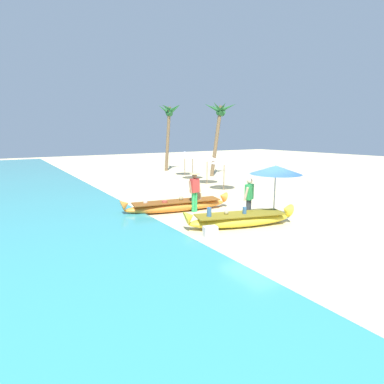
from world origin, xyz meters
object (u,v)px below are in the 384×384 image
object	(u,v)px
boat_orange_midground	(177,205)
palm_tree_tall_inland	(220,116)
person_vendor_hatted	(195,188)
person_tourist_customer	(249,197)
patio_umbrella_large	(276,170)
boat_yellow_foreground	(240,219)
palm_tree_leaning_seaward	(169,118)
cooler_box	(210,232)

from	to	relation	value
boat_orange_midground	palm_tree_tall_inland	distance (m)	12.75
person_vendor_hatted	boat_orange_midground	bearing A→B (deg)	140.57
person_tourist_customer	patio_umbrella_large	bearing A→B (deg)	-32.44
patio_umbrella_large	palm_tree_tall_inland	size ratio (longest dim) A/B	0.37
boat_yellow_foreground	palm_tree_tall_inland	size ratio (longest dim) A/B	0.72
boat_orange_midground	palm_tree_leaning_seaward	size ratio (longest dim) A/B	0.81
boat_yellow_foreground	palm_tree_tall_inland	distance (m)	14.53
boat_orange_midground	palm_tree_tall_inland	bearing A→B (deg)	43.68
boat_orange_midground	person_vendor_hatted	distance (m)	1.08
palm_tree_tall_inland	cooler_box	distance (m)	15.71
person_vendor_hatted	patio_umbrella_large	size ratio (longest dim) A/B	0.82
boat_yellow_foreground	person_vendor_hatted	size ratio (longest dim) A/B	2.36
person_tourist_customer	patio_umbrella_large	xyz separation A→B (m)	(0.82, -0.52, 1.03)
palm_tree_leaning_seaward	boat_orange_midground	bearing A→B (deg)	-117.39
palm_tree_tall_inland	boat_yellow_foreground	bearing A→B (deg)	-124.51
person_vendor_hatted	person_tourist_customer	distance (m)	2.51
boat_orange_midground	patio_umbrella_large	size ratio (longest dim) A/B	2.25
patio_umbrella_large	person_tourist_customer	bearing A→B (deg)	147.56
person_tourist_customer	palm_tree_leaning_seaward	world-z (taller)	palm_tree_leaning_seaward
boat_orange_midground	palm_tree_tall_inland	xyz separation A→B (m)	(8.65, 8.26, 4.42)
person_tourist_customer	palm_tree_leaning_seaward	distance (m)	17.51
boat_yellow_foreground	cooler_box	bearing A→B (deg)	-167.76
boat_yellow_foreground	palm_tree_leaning_seaward	bearing A→B (deg)	69.64
person_tourist_customer	boat_yellow_foreground	bearing A→B (deg)	-154.93
boat_orange_midground	person_tourist_customer	size ratio (longest dim) A/B	2.90
boat_yellow_foreground	person_vendor_hatted	bearing A→B (deg)	94.74
palm_tree_leaning_seaward	patio_umbrella_large	bearing A→B (deg)	-105.34
palm_tree_leaning_seaward	cooler_box	world-z (taller)	palm_tree_leaning_seaward
person_vendor_hatted	patio_umbrella_large	distance (m)	3.48
boat_yellow_foreground	patio_umbrella_large	world-z (taller)	patio_umbrella_large
boat_yellow_foreground	boat_orange_midground	size ratio (longest dim) A/B	0.86
boat_orange_midground	person_vendor_hatted	world-z (taller)	person_vendor_hatted
palm_tree_tall_inland	palm_tree_leaning_seaward	bearing A→B (deg)	108.09
person_vendor_hatted	palm_tree_tall_inland	size ratio (longest dim) A/B	0.31
boat_yellow_foreground	person_tourist_customer	world-z (taller)	person_tourist_customer
person_vendor_hatted	cooler_box	size ratio (longest dim) A/B	3.96
boat_orange_midground	palm_tree_tall_inland	world-z (taller)	palm_tree_tall_inland
boat_orange_midground	cooler_box	size ratio (longest dim) A/B	10.83
palm_tree_leaning_seaward	cooler_box	xyz separation A→B (m)	(-7.72, -16.92, -4.51)
person_tourist_customer	palm_tree_tall_inland	size ratio (longest dim) A/B	0.29
person_vendor_hatted	palm_tree_leaning_seaward	world-z (taller)	palm_tree_leaning_seaward
boat_orange_midground	person_tourist_customer	xyz separation A→B (m)	(1.55, -2.80, 0.68)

